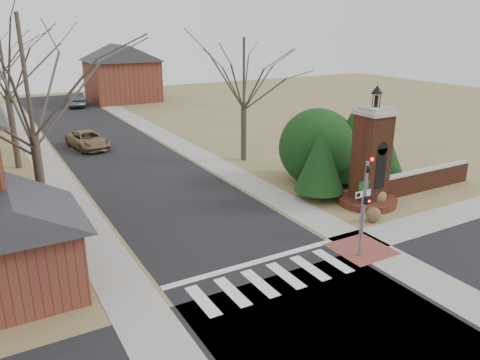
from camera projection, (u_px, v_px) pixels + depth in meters
ground at (285, 289)px, 17.47m from camera, size 120.00×120.00×0.00m
main_street at (119, 154)px, 35.60m from camera, size 8.00×70.00×0.01m
cross_street at (338, 333)px, 15.00m from camera, size 120.00×8.00×0.01m
crosswalk_zone at (273, 279)px, 18.13m from camera, size 8.00×2.20×0.02m
stop_bar at (253, 263)px, 19.37m from camera, size 8.00×0.35×0.02m
sidewalk_right_main at (182, 146)px, 38.04m from camera, size 2.00×60.00×0.02m
sidewalk_left at (47, 164)px, 33.16m from camera, size 2.00×60.00×0.02m
curb_apron at (361, 249)px, 20.55m from camera, size 2.40×2.40×0.02m
traffic_signal_pole at (365, 200)px, 19.14m from camera, size 0.28×0.41×4.50m
sign_post at (363, 198)px, 21.12m from camera, size 0.90×0.07×2.75m
brick_gate_monument at (370, 166)px, 25.13m from camera, size 3.20×3.20×6.47m
brick_garden_wall at (424, 179)px, 27.72m from camera, size 7.50×0.50×1.30m
garage_left at (15, 238)px, 16.47m from camera, size 4.80×4.80×4.29m
house_distant_right at (122, 72)px, 59.63m from camera, size 8.80×8.80×7.30m
evergreen_near at (320, 159)px, 25.89m from camera, size 2.80×2.80×4.10m
evergreen_mid at (351, 142)px, 28.34m from camera, size 3.40×3.40×4.70m
evergreen_far at (386, 153)px, 28.67m from camera, size 2.40×2.40×3.30m
evergreen_mass at (318, 144)px, 28.77m from camera, size 4.80×4.80×4.80m
bare_tree_0 at (24, 68)px, 19.17m from camera, size 8.05×8.05×11.15m
bare_tree_1 at (0, 47)px, 29.78m from camera, size 8.40×8.40×11.64m
bare_tree_3 at (244, 66)px, 32.06m from camera, size 7.00×7.00×9.70m
pickup_truck at (88, 140)px, 37.10m from camera, size 2.94×5.19×1.37m
distant_car at (75, 100)px, 55.94m from camera, size 2.22×5.15×1.65m
dry_shrub_left at (373, 215)px, 23.33m from camera, size 0.76×0.76×0.76m
dry_shrub_right at (377, 196)px, 25.47m from camera, size 1.02×1.02×1.02m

